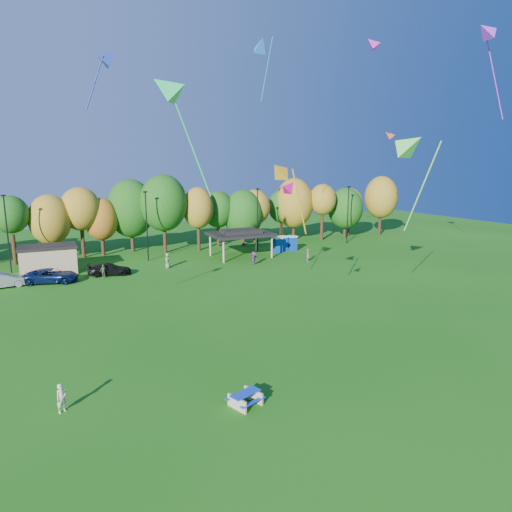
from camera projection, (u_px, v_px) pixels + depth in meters
name	position (u px, v px, depth m)	size (l,w,h in m)	color
ground	(280.00, 406.00, 23.88)	(160.00, 160.00, 0.00)	#19600F
tree_line	(115.00, 213.00, 62.55)	(93.57, 10.55, 11.15)	black
lamp_posts	(147.00, 224.00, 59.16)	(64.50, 0.25, 9.09)	black
utility_building	(48.00, 259.00, 52.95)	(6.30, 4.30, 3.25)	tan
pavilion	(241.00, 234.00, 61.90)	(8.20, 6.20, 3.77)	tan
porta_potties	(284.00, 244.00, 66.57)	(3.75, 2.04, 2.18)	#0B3993
picnic_table	(245.00, 398.00, 23.85)	(2.04, 1.86, 0.72)	tan
kite_flyer	(62.00, 398.00, 23.14)	(0.56, 0.37, 1.53)	beige
car_b	(3.00, 280.00, 46.71)	(1.62, 4.64, 1.53)	gray
car_c	(51.00, 276.00, 48.66)	(2.54, 5.50, 1.53)	#0B1A43
car_d	(110.00, 269.00, 52.04)	(1.94, 4.77, 1.39)	black
far_person_0	(167.00, 260.00, 55.72)	(0.90, 0.59, 1.85)	#6B875C
far_person_1	(254.00, 258.00, 57.39)	(1.60, 0.51, 1.72)	#933E95
far_person_3	(308.00, 255.00, 59.52)	(0.61, 0.40, 1.66)	#984863
far_person_4	(103.00, 271.00, 50.78)	(0.89, 0.37, 1.53)	#546F44
kite_1	(411.00, 145.00, 34.77)	(2.86, 4.86, 7.88)	#5ED94C
kite_2	(279.00, 171.00, 32.00)	(3.37, 1.99, 5.56)	orange
kite_3	(165.00, 89.00, 26.76)	(4.45, 3.02, 7.67)	green
kite_4	(110.00, 58.00, 33.05)	(2.86, 1.42, 4.58)	navy
kite_6	(261.00, 45.00, 45.85)	(1.86, 4.05, 6.63)	blue
kite_9	(372.00, 43.00, 40.25)	(1.91, 1.85, 1.53)	#C42094
kite_11	(290.00, 187.00, 27.36)	(1.32, 1.09, 1.17)	#C70B6B
kite_12	(486.00, 31.00, 40.02)	(4.94, 2.05, 8.45)	#A62AE4
kite_13	(389.00, 135.00, 55.68)	(1.90, 1.84, 1.52)	#C14716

